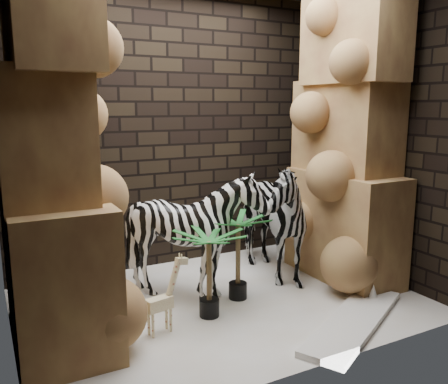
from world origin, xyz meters
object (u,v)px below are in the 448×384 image
giraffe_toy (159,296)px  zebra_right (264,208)px  zebra_left (195,241)px  palm_back (209,274)px  palm_front (238,257)px  surfboard (354,321)px

giraffe_toy → zebra_right: bearing=15.0°
zebra_left → giraffe_toy: bearing=-141.0°
zebra_right → palm_back: zebra_right is taller
giraffe_toy → palm_back: 0.49m
palm_back → zebra_right: bearing=33.2°
palm_front → surfboard: (0.59, -0.90, -0.38)m
zebra_right → zebra_left: size_ratio=1.21×
zebra_left → palm_back: 0.46m
giraffe_toy → palm_front: size_ratio=0.78×
zebra_right → zebra_left: (-0.87, -0.18, -0.18)m
palm_front → surfboard: size_ratio=0.54×
palm_front → palm_back: bearing=-152.2°
zebra_right → giraffe_toy: zebra_right is taller
zebra_right → surfboard: bearing=-83.1°
zebra_left → giraffe_toy: zebra_left is taller
palm_back → surfboard: size_ratio=0.51×
giraffe_toy → palm_front: palm_front is taller
zebra_left → surfboard: (0.93, -1.11, -0.52)m
giraffe_toy → palm_front: (0.88, 0.30, 0.09)m
giraffe_toy → palm_back: palm_back is taller
giraffe_toy → palm_front: 0.93m
zebra_right → surfboard: size_ratio=0.98×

